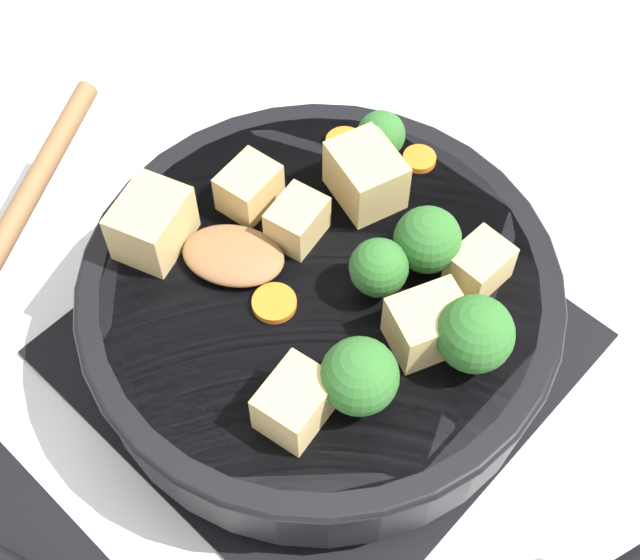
% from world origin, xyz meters
% --- Properties ---
extents(ground_plane, '(2.40, 2.40, 0.00)m').
position_xyz_m(ground_plane, '(0.00, 0.00, 0.00)').
color(ground_plane, white).
extents(front_burner_grate, '(0.31, 0.31, 0.03)m').
position_xyz_m(front_burner_grate, '(0.00, 0.00, 0.01)').
color(front_burner_grate, black).
rests_on(front_burner_grate, ground_plane).
extents(skillet_pan, '(0.43, 0.32, 0.06)m').
position_xyz_m(skillet_pan, '(-0.00, 0.00, 0.06)').
color(skillet_pan, black).
rests_on(skillet_pan, front_burner_grate).
extents(wooden_spoon, '(0.24, 0.22, 0.02)m').
position_xyz_m(wooden_spoon, '(0.13, 0.07, 0.10)').
color(wooden_spoon, brown).
rests_on(wooden_spoon, skillet_pan).
extents(tofu_cube_center_large, '(0.04, 0.04, 0.03)m').
position_xyz_m(tofu_cube_center_large, '(0.04, -0.02, 0.10)').
color(tofu_cube_center_large, '#DBB770').
rests_on(tofu_cube_center_large, skillet_pan).
extents(tofu_cube_near_handle, '(0.04, 0.05, 0.03)m').
position_xyz_m(tofu_cube_near_handle, '(-0.05, 0.08, 0.10)').
color(tofu_cube_near_handle, '#DBB770').
rests_on(tofu_cube_near_handle, skillet_pan).
extents(tofu_cube_east_chunk, '(0.05, 0.06, 0.04)m').
position_xyz_m(tofu_cube_east_chunk, '(0.10, 0.05, 0.11)').
color(tofu_cube_east_chunk, '#DBB770').
rests_on(tofu_cube_east_chunk, skillet_pan).
extents(tofu_cube_west_chunk, '(0.05, 0.06, 0.04)m').
position_xyz_m(tofu_cube_west_chunk, '(-0.08, -0.01, 0.11)').
color(tofu_cube_west_chunk, '#DBB770').
rests_on(tofu_cube_west_chunk, skillet_pan).
extents(tofu_cube_back_piece, '(0.03, 0.04, 0.03)m').
position_xyz_m(tofu_cube_back_piece, '(-0.07, -0.07, 0.10)').
color(tofu_cube_back_piece, '#DBB770').
rests_on(tofu_cube_back_piece, skillet_pan).
extents(tofu_cube_front_piece, '(0.06, 0.05, 0.04)m').
position_xyz_m(tofu_cube_front_piece, '(0.03, -0.07, 0.11)').
color(tofu_cube_front_piece, '#DBB770').
rests_on(tofu_cube_front_piece, skillet_pan).
extents(tofu_cube_mid_small, '(0.03, 0.04, 0.03)m').
position_xyz_m(tofu_cube_mid_small, '(0.08, -0.01, 0.10)').
color(tofu_cube_mid_small, '#DBB770').
rests_on(tofu_cube_mid_small, skillet_pan).
extents(broccoli_floret_near_spoon, '(0.05, 0.05, 0.05)m').
position_xyz_m(broccoli_floret_near_spoon, '(-0.07, 0.05, 0.12)').
color(broccoli_floret_near_spoon, '#709956').
rests_on(broccoli_floret_near_spoon, skillet_pan).
extents(broccoli_floret_center_top, '(0.05, 0.05, 0.05)m').
position_xyz_m(broccoli_floret_center_top, '(-0.11, -0.02, 0.12)').
color(broccoli_floret_center_top, '#709956').
rests_on(broccoli_floret_center_top, skillet_pan).
extents(broccoli_floret_east_rim, '(0.04, 0.04, 0.05)m').
position_xyz_m(broccoli_floret_east_rim, '(-0.04, -0.06, 0.12)').
color(broccoli_floret_east_rim, '#709956').
rests_on(broccoli_floret_east_rim, skillet_pan).
extents(broccoli_floret_west_rim, '(0.04, 0.04, 0.04)m').
position_xyz_m(broccoli_floret_west_rim, '(-0.03, -0.02, 0.11)').
color(broccoli_floret_west_rim, '#709956').
rests_on(broccoli_floret_west_rim, skillet_pan).
extents(broccoli_floret_north_edge, '(0.03, 0.03, 0.04)m').
position_xyz_m(broccoli_floret_north_edge, '(0.04, -0.10, 0.11)').
color(broccoli_floret_north_edge, '#709956').
rests_on(broccoli_floret_north_edge, skillet_pan).
extents(carrot_slice_orange_thin, '(0.03, 0.03, 0.01)m').
position_xyz_m(carrot_slice_orange_thin, '(0.07, -0.10, 0.09)').
color(carrot_slice_orange_thin, orange).
rests_on(carrot_slice_orange_thin, skillet_pan).
extents(carrot_slice_near_center, '(0.02, 0.02, 0.01)m').
position_xyz_m(carrot_slice_near_center, '(0.02, -0.12, 0.09)').
color(carrot_slice_near_center, orange).
rests_on(carrot_slice_near_center, skillet_pan).
extents(carrot_slice_edge_slice, '(0.03, 0.03, 0.01)m').
position_xyz_m(carrot_slice_edge_slice, '(0.01, 0.03, 0.09)').
color(carrot_slice_edge_slice, orange).
rests_on(carrot_slice_edge_slice, skillet_pan).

